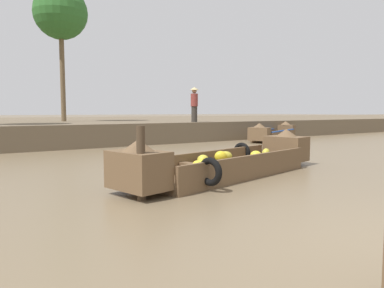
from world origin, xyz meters
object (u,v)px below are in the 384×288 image
at_px(fishing_skiff_distant, 274,134).
at_px(mooring_post, 141,163).
at_px(palm_tree_near, 61,13).
at_px(vendor_person, 194,103).
at_px(banana_boat, 229,162).

xyz_separation_m(fishing_skiff_distant, mooring_post, (-10.86, -7.52, 0.28)).
height_order(palm_tree_near, vendor_person, palm_tree_near).
xyz_separation_m(banana_boat, mooring_post, (-2.55, -0.91, 0.27)).
distance_m(palm_tree_near, mooring_post, 15.13).
xyz_separation_m(palm_tree_near, vendor_person, (4.90, -4.66, -4.44)).
bearing_deg(mooring_post, palm_tree_near, 80.51).
bearing_deg(vendor_person, banana_boat, -119.39).
bearing_deg(fishing_skiff_distant, mooring_post, -145.31).
xyz_separation_m(vendor_person, mooring_post, (-7.21, -9.17, -1.25)).
bearing_deg(banana_boat, fishing_skiff_distant, 38.52).
distance_m(banana_boat, vendor_person, 9.61).
xyz_separation_m(banana_boat, vendor_person, (4.66, 8.26, 1.52)).
relative_size(banana_boat, fishing_skiff_distant, 1.32).
bearing_deg(vendor_person, fishing_skiff_distant, -24.36).
height_order(banana_boat, fishing_skiff_distant, banana_boat).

